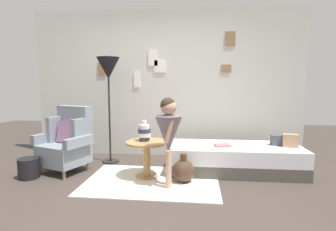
{
  "coord_description": "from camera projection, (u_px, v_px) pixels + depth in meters",
  "views": [
    {
      "loc": [
        0.57,
        -2.85,
        1.3
      ],
      "look_at": [
        0.15,
        0.95,
        0.85
      ],
      "focal_mm": 28.47,
      "sensor_mm": 36.0,
      "label": 1
    }
  ],
  "objects": [
    {
      "name": "book_on_daybed",
      "position": [
        222.0,
        145.0,
        3.88
      ],
      "size": [
        0.25,
        0.2,
        0.03
      ],
      "primitive_type": "cube",
      "rotation": [
        0.0,
        0.0,
        0.21
      ],
      "color": "#AF7675",
      "rests_on": "daybed"
    },
    {
      "name": "daybed",
      "position": [
        235.0,
        159.0,
        3.96
      ],
      "size": [
        1.91,
        0.82,
        0.4
      ],
      "color": "#4C4742",
      "rests_on": "ground"
    },
    {
      "name": "pillow_head",
      "position": [
        290.0,
        141.0,
        3.84
      ],
      "size": [
        0.22,
        0.15,
        0.19
      ],
      "primitive_type": "cube",
      "rotation": [
        0.0,
        0.0,
        -0.13
      ],
      "color": "tan",
      "rests_on": "daybed"
    },
    {
      "name": "side_table",
      "position": [
        147.0,
        151.0,
        3.7
      ],
      "size": [
        0.58,
        0.58,
        0.51
      ],
      "color": "tan",
      "rests_on": "ground"
    },
    {
      "name": "armchair",
      "position": [
        67.0,
        142.0,
        4.0
      ],
      "size": [
        0.88,
        0.78,
        0.97
      ],
      "color": "tan",
      "rests_on": "ground"
    },
    {
      "name": "vase_striped",
      "position": [
        144.0,
        132.0,
        3.71
      ],
      "size": [
        0.18,
        0.18,
        0.29
      ],
      "color": "#2D384C",
      "rests_on": "side_table"
    },
    {
      "name": "gallery_wall",
      "position": [
        166.0,
        84.0,
        4.8
      ],
      "size": [
        4.8,
        0.12,
        2.6
      ],
      "color": "beige",
      "rests_on": "ground"
    },
    {
      "name": "floor_lamp",
      "position": [
        108.0,
        73.0,
        4.31
      ],
      "size": [
        0.37,
        0.37,
        1.73
      ],
      "color": "black",
      "rests_on": "ground"
    },
    {
      "name": "person_child",
      "position": [
        169.0,
        130.0,
        3.3
      ],
      "size": [
        0.34,
        0.34,
        1.14
      ],
      "color": "tan",
      "rests_on": "ground"
    },
    {
      "name": "magazine_basket",
      "position": [
        29.0,
        168.0,
        3.7
      ],
      "size": [
        0.28,
        0.28,
        0.28
      ],
      "primitive_type": "cylinder",
      "color": "black",
      "rests_on": "ground"
    },
    {
      "name": "pillow_mid",
      "position": [
        277.0,
        140.0,
        3.95
      ],
      "size": [
        0.18,
        0.12,
        0.15
      ],
      "primitive_type": "cube",
      "rotation": [
        0.0,
        0.0,
        -0.02
      ],
      "color": "#474C56",
      "rests_on": "daybed"
    },
    {
      "name": "demijohn_near",
      "position": [
        183.0,
        171.0,
        3.54
      ],
      "size": [
        0.3,
        0.3,
        0.39
      ],
      "color": "#473323",
      "rests_on": "ground"
    },
    {
      "name": "rug",
      "position": [
        152.0,
        181.0,
        3.59
      ],
      "size": [
        1.77,
        1.22,
        0.01
      ],
      "primitive_type": "cube",
      "color": "silver",
      "rests_on": "ground"
    },
    {
      "name": "ground_plane",
      "position": [
        146.0,
        199.0,
        3.03
      ],
      "size": [
        12.0,
        12.0,
        0.0
      ],
      "primitive_type": "plane",
      "color": "#423833"
    }
  ]
}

